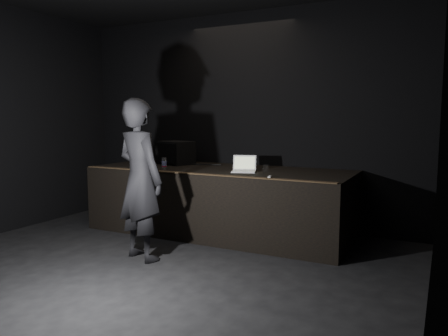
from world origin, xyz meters
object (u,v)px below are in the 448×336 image
laptop (244,167)px  beer_can (164,164)px  stage_monitor (175,153)px  stage_riser (220,201)px  person (140,180)px

laptop → beer_can: 1.23m
stage_monitor → laptop: size_ratio=1.64×
stage_riser → beer_can: beer_can is taller
beer_can → person: bearing=-69.9°
stage_riser → person: (-0.30, -1.58, 0.51)m
stage_monitor → laptop: stage_monitor is taller
person → stage_monitor: bearing=-53.2°
stage_riser → beer_can: bearing=-146.0°
stage_monitor → beer_can: bearing=-50.3°
stage_monitor → beer_can: 0.77m
laptop → person: 1.62m
stage_riser → laptop: size_ratio=9.63×
laptop → person: size_ratio=0.21×
beer_can → person: 1.18m
beer_can → person: (0.40, -1.10, -0.08)m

